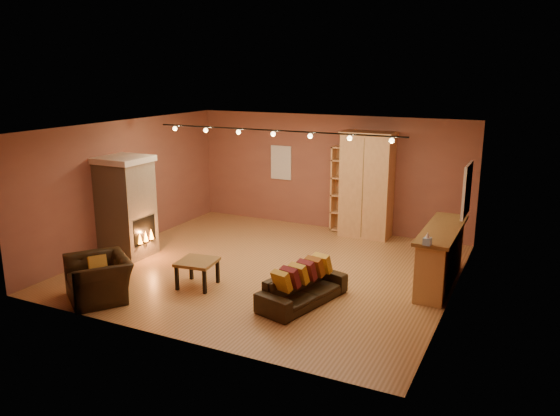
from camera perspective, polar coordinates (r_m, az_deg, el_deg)
The scene contains 16 objects.
floor at distance 10.96m, azimuth -1.15°, elevation -6.27°, with size 7.00×7.00×0.00m, color #926033.
ceiling at distance 10.32m, azimuth -1.23°, elevation 8.46°, with size 7.00×7.00×0.00m, color brown.
back_wall at distance 13.46m, azimuth 5.15°, elevation 3.73°, with size 7.00×0.02×2.80m, color brown.
left_wall at distance 12.51m, azimuth -15.62°, elevation 2.46°, with size 0.02×6.50×2.80m, color brown.
right_wall at distance 9.52m, azimuth 17.91°, elevation -1.30°, with size 0.02×6.50×2.80m, color brown.
fireplace at distance 11.84m, azimuth -15.75°, elevation 0.12°, with size 1.01×0.98×2.12m.
back_window at distance 13.93m, azimuth 0.12°, elevation 4.77°, with size 0.56×0.04×0.86m, color silver.
bookcase at distance 13.23m, azimuth 7.30°, elevation 1.98°, with size 0.85×0.33×2.08m.
armoire at distance 12.86m, azimuth 9.05°, elevation 2.41°, with size 1.22×0.69×2.48m.
bar_counter at distance 10.37m, azimuth 16.41°, elevation -4.84°, with size 0.61×2.27×1.08m.
tissue_box at distance 9.14m, azimuth 15.15°, elevation -3.21°, with size 0.15×0.15×0.23m.
right_window at distance 10.82m, azimuth 18.96°, elevation 1.79°, with size 0.05×0.90×1.00m, color silver.
loveseat at distance 9.27m, azimuth 2.40°, elevation -7.80°, with size 0.93×1.80×0.74m.
armchair at distance 9.88m, azimuth -18.44°, elevation -6.33°, with size 1.34×1.24×0.98m.
coffee_table at distance 10.03m, azimuth -8.65°, elevation -5.83°, with size 0.73×0.73×0.50m.
track_rail at distance 10.51m, azimuth -0.72°, elevation 7.92°, with size 5.20×0.09×0.13m.
Camera 1 is at (4.69, -9.13, 3.83)m, focal length 35.00 mm.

